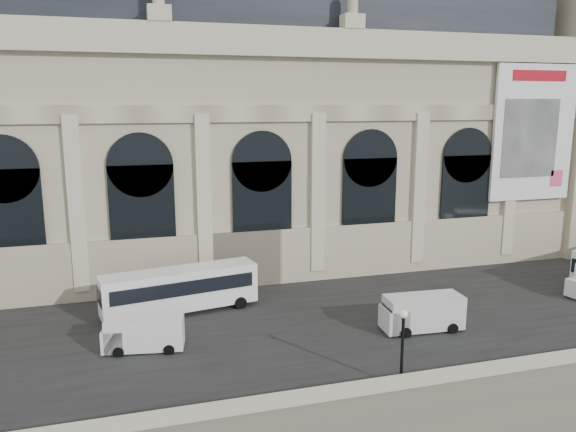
{
  "coord_description": "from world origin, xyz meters",
  "views": [
    {
      "loc": [
        -15.17,
        -24.35,
        21.86
      ],
      "look_at": [
        -1.65,
        22.0,
        12.11
      ],
      "focal_mm": 35.0,
      "sensor_mm": 36.0,
      "label": 1
    }
  ],
  "objects_px": {
    "van_b": "(419,313)",
    "bus_left": "(180,289)",
    "lamp_right": "(402,349)",
    "van_c": "(140,333)"
  },
  "relations": [
    {
      "from": "van_b",
      "to": "lamp_right",
      "type": "bearing_deg",
      "value": -125.38
    },
    {
      "from": "van_b",
      "to": "lamp_right",
      "type": "height_order",
      "value": "lamp_right"
    },
    {
      "from": "van_b",
      "to": "van_c",
      "type": "height_order",
      "value": "van_b"
    },
    {
      "from": "lamp_right",
      "to": "van_b",
      "type": "bearing_deg",
      "value": 54.62
    },
    {
      "from": "van_c",
      "to": "lamp_right",
      "type": "bearing_deg",
      "value": -33.36
    },
    {
      "from": "van_b",
      "to": "bus_left",
      "type": "bearing_deg",
      "value": 152.87
    },
    {
      "from": "van_c",
      "to": "lamp_right",
      "type": "height_order",
      "value": "lamp_right"
    },
    {
      "from": "bus_left",
      "to": "van_c",
      "type": "xyz_separation_m",
      "value": [
        -3.17,
        -5.93,
        -0.79
      ]
    },
    {
      "from": "bus_left",
      "to": "van_b",
      "type": "distance_m",
      "value": 17.79
    },
    {
      "from": "bus_left",
      "to": "van_b",
      "type": "height_order",
      "value": "bus_left"
    }
  ]
}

